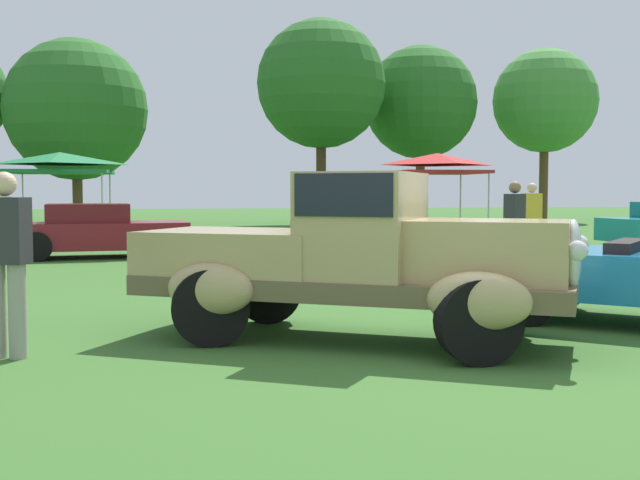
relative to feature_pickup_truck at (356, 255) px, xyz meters
The scene contains 13 objects.
ground_plane 1.10m from the feature_pickup_truck, 37.87° to the right, with size 120.00×120.00×0.00m, color #386628.
feature_pickup_truck is the anchor object (origin of this frame).
show_car_burgundy 11.43m from the feature_pickup_truck, 108.64° to the left, with size 4.25×2.12×1.22m.
show_car_charcoal 11.39m from the feature_pickup_truck, 74.17° to the left, with size 4.61×2.90×1.22m.
spectator_near_truck 10.82m from the feature_pickup_truck, 55.88° to the left, with size 0.42×0.28×1.69m.
spectator_between_cars 7.36m from the feature_pickup_truck, 53.96° to the left, with size 0.46×0.43×1.69m.
spectator_by_row 3.31m from the feature_pickup_truck, behind, with size 0.46×0.35×1.69m.
canopy_tent_left_field 18.81m from the feature_pickup_truck, 106.65° to the left, with size 3.06×3.06×2.71m.
canopy_tent_center_field 17.78m from the feature_pickup_truck, 68.91° to the left, with size 2.75×2.75×2.71m.
treeline_mid_left 29.82m from the feature_pickup_truck, 102.08° to the left, with size 6.23×6.23×8.21m.
treeline_center 27.98m from the feature_pickup_truck, 80.56° to the left, with size 5.70×5.70×9.08m.
treeline_mid_right 31.52m from the feature_pickup_truck, 71.55° to the left, with size 5.46×5.46×8.52m.
treeline_far_right 33.98m from the feature_pickup_truck, 61.11° to the left, with size 5.14×5.14×8.55m.
Camera 1 is at (-2.29, -7.37, 1.52)m, focal length 44.57 mm.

